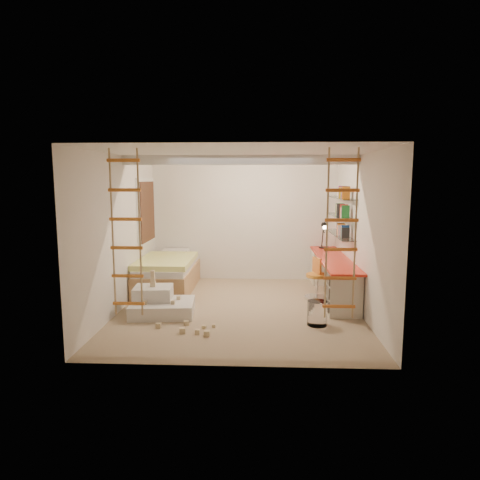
{
  "coord_description": "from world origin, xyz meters",
  "views": [
    {
      "loc": [
        0.34,
        -7.05,
        2.2
      ],
      "look_at": [
        0.0,
        0.3,
        1.15
      ],
      "focal_mm": 32.0,
      "sensor_mm": 36.0,
      "label": 1
    }
  ],
  "objects_px": {
    "swivel_chair": "(317,284)",
    "play_platform": "(160,304)",
    "bed": "(168,274)",
    "desk": "(333,276)"
  },
  "relations": [
    {
      "from": "swivel_chair",
      "to": "desk",
      "type": "bearing_deg",
      "value": 27.73
    },
    {
      "from": "bed",
      "to": "play_platform",
      "type": "xyz_separation_m",
      "value": [
        0.2,
        -1.56,
        -0.16
      ]
    },
    {
      "from": "swivel_chair",
      "to": "play_platform",
      "type": "relative_size",
      "value": 0.72
    },
    {
      "from": "desk",
      "to": "bed",
      "type": "xyz_separation_m",
      "value": [
        -3.2,
        0.36,
        -0.07
      ]
    },
    {
      "from": "swivel_chair",
      "to": "play_platform",
      "type": "distance_m",
      "value": 2.88
    },
    {
      "from": "desk",
      "to": "swivel_chair",
      "type": "bearing_deg",
      "value": -152.27
    },
    {
      "from": "play_platform",
      "to": "swivel_chair",
      "type": "bearing_deg",
      "value": 20.93
    },
    {
      "from": "bed",
      "to": "swivel_chair",
      "type": "xyz_separation_m",
      "value": [
        2.88,
        -0.53,
        -0.05
      ]
    },
    {
      "from": "swivel_chair",
      "to": "bed",
      "type": "bearing_deg",
      "value": 169.56
    },
    {
      "from": "desk",
      "to": "play_platform",
      "type": "bearing_deg",
      "value": -158.32
    }
  ]
}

